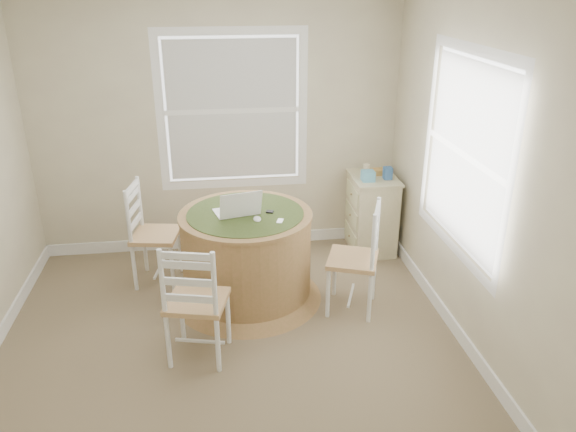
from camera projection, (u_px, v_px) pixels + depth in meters
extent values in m
cube|color=#7E6E50|center=(231.00, 347.00, 4.37)|extent=(3.60, 3.60, 0.02)
cube|color=#BBAE93|center=(218.00, 126.00, 5.50)|extent=(3.60, 0.02, 2.60)
cube|color=#BBAE93|center=(237.00, 351.00, 2.20)|extent=(3.60, 0.02, 2.60)
cube|color=#BBAE93|center=(473.00, 178.00, 4.08)|extent=(0.02, 3.60, 2.60)
cube|color=white|center=(223.00, 240.00, 5.97)|extent=(3.60, 0.02, 0.12)
cube|color=white|center=(451.00, 322.00, 4.56)|extent=(0.02, 3.60, 0.12)
cylinder|color=#9E7046|center=(247.00, 252.00, 4.87)|extent=(1.11, 1.11, 0.72)
cone|color=#9E7046|center=(248.00, 292.00, 5.03)|extent=(1.31, 1.31, 0.08)
cylinder|color=#9E7046|center=(245.00, 215.00, 4.73)|extent=(1.13, 1.13, 0.03)
cylinder|color=#3E4E21|center=(245.00, 213.00, 4.72)|extent=(0.99, 0.99, 0.01)
cone|color=#3E4E21|center=(246.00, 220.00, 4.75)|extent=(1.09, 1.09, 0.10)
cube|color=white|center=(236.00, 212.00, 4.75)|extent=(0.40, 0.32, 0.02)
cube|color=silver|center=(236.00, 211.00, 4.74)|extent=(0.31, 0.20, 0.00)
cube|color=black|center=(241.00, 205.00, 4.56)|extent=(0.36, 0.15, 0.23)
ellipsoid|color=white|center=(257.00, 219.00, 4.59)|extent=(0.09, 0.12, 0.04)
cube|color=#B7BABF|center=(280.00, 221.00, 4.57)|extent=(0.07, 0.10, 0.02)
cube|color=black|center=(270.00, 212.00, 4.73)|extent=(0.07, 0.07, 0.02)
cube|color=beige|center=(371.00, 214.00, 5.78)|extent=(0.42, 0.57, 0.78)
cube|color=beige|center=(374.00, 177.00, 5.63)|extent=(0.45, 0.60, 0.02)
cube|color=beige|center=(349.00, 236.00, 5.85)|extent=(0.01, 0.49, 0.17)
cube|color=beige|center=(350.00, 215.00, 5.76)|extent=(0.01, 0.49, 0.17)
cube|color=beige|center=(351.00, 194.00, 5.66)|extent=(0.01, 0.49, 0.17)
cube|color=#5CAED3|center=(368.00, 176.00, 5.48)|extent=(0.12, 0.12, 0.10)
cube|color=#C49345|center=(378.00, 172.00, 5.66)|extent=(0.15, 0.10, 0.06)
cube|color=#3664A2|center=(388.00, 173.00, 5.53)|extent=(0.08, 0.08, 0.12)
cylinder|color=beige|center=(366.00, 169.00, 5.71)|extent=(0.07, 0.07, 0.09)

